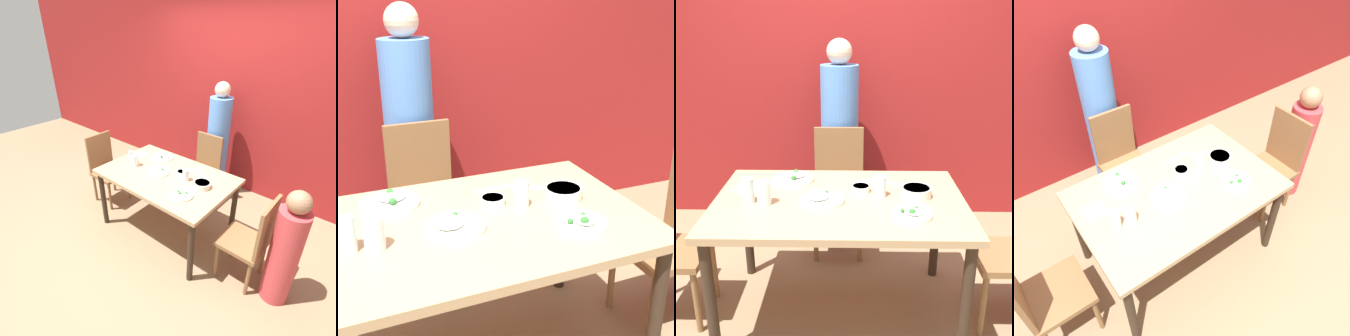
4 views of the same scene
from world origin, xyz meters
TOP-DOWN VIEW (x-y plane):
  - wall_back at (0.00, 1.48)m, footprint 10.00×0.06m
  - dining_table at (0.00, 0.00)m, footprint 1.43×0.94m
  - chair_adult_spot at (-0.03, 0.81)m, footprint 0.40×0.40m
  - person_adult at (-0.03, 1.13)m, footprint 0.30×0.30m
  - bowl_curry at (0.44, 0.05)m, footprint 0.17×0.17m
  - plate_rice_adult at (-0.30, 0.29)m, footprint 0.26×0.26m
  - plate_rice_child at (0.39, -0.21)m, footprint 0.22×0.22m
  - plate_noodles at (-0.10, -0.03)m, footprint 0.25×0.25m
  - bowl_rice_small at (0.12, 0.12)m, footprint 0.11×0.11m
  - glass_water_tall at (0.23, 0.05)m, footprint 0.07×0.07m
  - glass_water_short at (-0.42, -0.07)m, footprint 0.08×0.08m
  - glass_water_center at (-0.51, -0.05)m, footprint 0.07×0.07m
  - fork_steel at (0.18, 0.27)m, footprint 0.18×0.04m
  - spoon_steel at (0.35, 0.22)m, footprint 0.17×0.10m

SIDE VIEW (x-z plane):
  - chair_adult_spot at x=-0.03m, z-range 0.03..0.98m
  - dining_table at x=0.00m, z-range 0.30..1.07m
  - person_adult at x=-0.03m, z-range -0.05..1.55m
  - fork_steel at x=0.18m, z-range 0.77..0.78m
  - spoon_steel at x=0.35m, z-range 0.77..0.78m
  - plate_rice_child at x=0.39m, z-range 0.76..0.81m
  - plate_rice_adult at x=-0.30m, z-range 0.76..0.81m
  - plate_noodles at x=-0.10m, z-range 0.76..0.81m
  - bowl_rice_small at x=0.12m, z-range 0.77..0.81m
  - bowl_curry at x=0.44m, z-range 0.77..0.83m
  - glass_water_tall at x=0.23m, z-range 0.77..0.89m
  - glass_water_short at x=-0.42m, z-range 0.77..0.91m
  - glass_water_center at x=-0.51m, z-range 0.77..0.91m
  - wall_back at x=0.00m, z-range 0.00..2.70m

